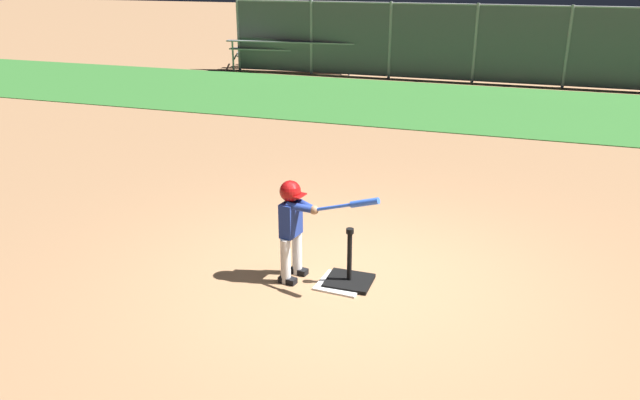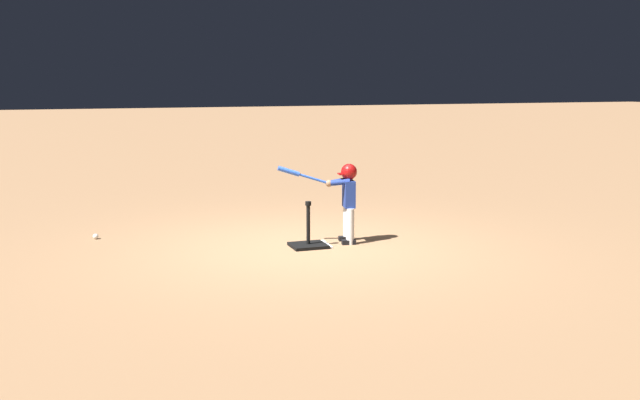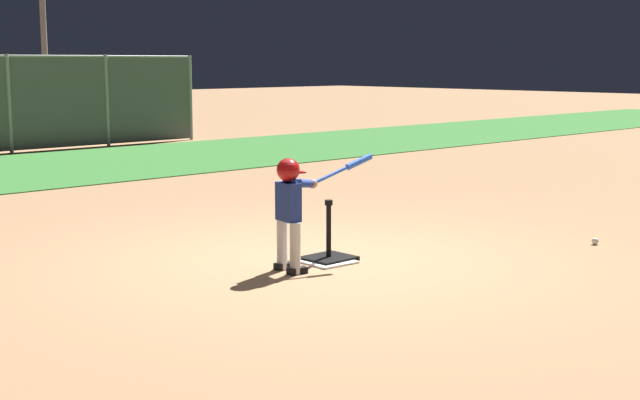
% 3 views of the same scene
% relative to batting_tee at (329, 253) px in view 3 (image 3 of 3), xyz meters
% --- Properties ---
extents(ground_plane, '(90.00, 90.00, 0.00)m').
position_rel_batting_tee_xyz_m(ground_plane, '(0.02, 0.06, -0.07)').
color(ground_plane, '#99704C').
extents(home_plate, '(0.47, 0.47, 0.02)m').
position_rel_batting_tee_xyz_m(home_plate, '(-0.07, -0.05, -0.06)').
color(home_plate, white).
rests_on(home_plate, ground_plane).
extents(batting_tee, '(0.45, 0.41, 0.59)m').
position_rel_batting_tee_xyz_m(batting_tee, '(0.00, 0.00, 0.00)').
color(batting_tee, black).
rests_on(batting_tee, ground_plane).
extents(batter_child, '(1.03, 0.36, 1.05)m').
position_rel_batting_tee_xyz_m(batter_child, '(-0.54, -0.09, 0.59)').
color(batter_child, silver).
rests_on(batter_child, ground_plane).
extents(baseball, '(0.07, 0.07, 0.07)m').
position_rel_batting_tee_xyz_m(baseball, '(2.57, -1.39, -0.04)').
color(baseball, white).
rests_on(baseball, ground_plane).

